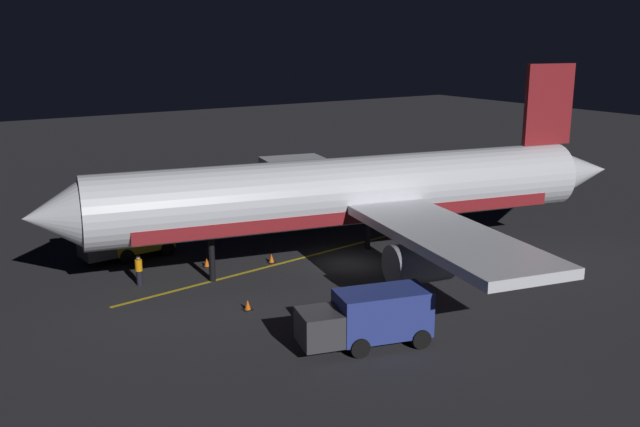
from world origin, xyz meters
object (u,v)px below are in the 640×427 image
object	(u,v)px
baggage_truck	(131,237)
traffic_cone_under_wing	(207,263)
airliner	(357,193)
catering_truck	(370,319)
ground_crew_worker	(139,270)
traffic_cone_near_right	(248,305)
traffic_cone_near_left	(271,259)

from	to	relation	value
baggage_truck	traffic_cone_under_wing	distance (m)	5.47
airliner	catering_truck	xyz separation A→B (m)	(-10.08, 6.53, -3.11)
baggage_truck	ground_crew_worker	size ratio (longest dim) A/B	3.36
airliner	traffic_cone_near_right	world-z (taller)	airliner
baggage_truck	traffic_cone_near_right	xyz separation A→B (m)	(-11.93, -1.99, -1.07)
airliner	traffic_cone_near_right	xyz separation A→B (m)	(-3.18, 9.20, -4.17)
airliner	ground_crew_worker	world-z (taller)	airliner
traffic_cone_near_left	traffic_cone_under_wing	size ratio (longest dim) A/B	1.00
traffic_cone_near_right	traffic_cone_near_left	bearing A→B (deg)	-38.43
airliner	catering_truck	size ratio (longest dim) A/B	5.96
traffic_cone_near_left	traffic_cone_under_wing	distance (m)	3.98
airliner	traffic_cone_under_wing	xyz separation A→B (m)	(4.41, 8.03, -4.17)
catering_truck	ground_crew_worker	xyz separation A→B (m)	(13.55, 6.04, -0.42)
traffic_cone_near_left	traffic_cone_near_right	xyz separation A→B (m)	(-6.14, 4.87, 0.00)
baggage_truck	traffic_cone_near_right	distance (m)	12.14
baggage_truck	traffic_cone_near_right	size ratio (longest dim) A/B	10.62
baggage_truck	catering_truck	xyz separation A→B (m)	(-18.82, -4.65, -0.01)
traffic_cone_near_left	baggage_truck	bearing A→B (deg)	49.83
catering_truck	ground_crew_worker	distance (m)	14.84
airliner	traffic_cone_near_left	distance (m)	6.70
ground_crew_worker	traffic_cone_near_left	xyz separation A→B (m)	(-0.52, -8.25, -0.64)
airliner	traffic_cone_near_right	size ratio (longest dim) A/B	68.72
catering_truck	ground_crew_worker	world-z (taller)	catering_truck
traffic_cone_near_left	traffic_cone_near_right	distance (m)	7.84
airliner	ground_crew_worker	size ratio (longest dim) A/B	21.72
baggage_truck	traffic_cone_near_right	bearing A→B (deg)	-170.55
ground_crew_worker	traffic_cone_near_left	size ratio (longest dim) A/B	3.16
traffic_cone_near_right	traffic_cone_under_wing	size ratio (longest dim) A/B	1.00
catering_truck	ground_crew_worker	size ratio (longest dim) A/B	3.65
traffic_cone_near_right	traffic_cone_under_wing	xyz separation A→B (m)	(7.59, -1.17, 0.00)
ground_crew_worker	baggage_truck	bearing A→B (deg)	-14.80
catering_truck	traffic_cone_near_left	bearing A→B (deg)	-9.60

